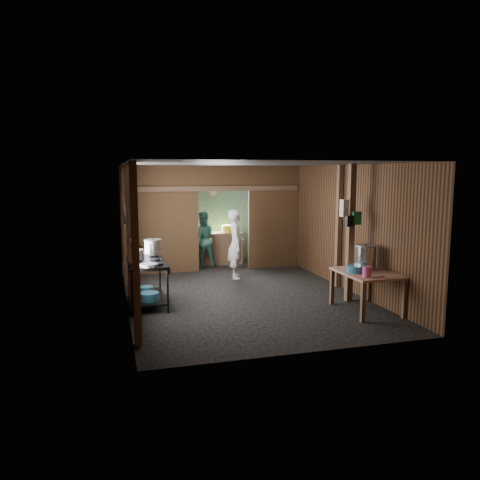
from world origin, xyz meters
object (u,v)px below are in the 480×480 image
object	(u,v)px
pink_bucket	(367,272)
cook	(236,244)
prep_table	(366,291)
stove_pot_large	(153,248)
yellow_tub	(228,229)
stock_pot	(366,257)
gas_range	(147,283)

from	to	relation	value
pink_bucket	cook	size ratio (longest dim) A/B	0.11
prep_table	cook	world-z (taller)	cook
cook	pink_bucket	bearing A→B (deg)	-147.34
stove_pot_large	yellow_tub	bearing A→B (deg)	52.36
pink_bucket	cook	xyz separation A→B (m)	(-1.32, 3.53, 0.00)
stove_pot_large	cook	size ratio (longest dim) A/B	0.21
yellow_tub	pink_bucket	bearing A→B (deg)	-78.69
pink_bucket	cook	bearing A→B (deg)	110.46
stock_pot	cook	size ratio (longest dim) A/B	0.29
yellow_tub	cook	distance (m)	1.78
stove_pot_large	pink_bucket	bearing A→B (deg)	-35.20
stove_pot_large	cook	bearing A→B (deg)	30.56
prep_table	stove_pot_large	size ratio (longest dim) A/B	3.50
stove_pot_large	stock_pot	world-z (taller)	stove_pot_large
stove_pot_large	stock_pot	xyz separation A→B (m)	(3.66, -1.72, -0.06)
prep_table	stove_pot_large	distance (m)	4.11
stove_pot_large	stock_pot	distance (m)	4.04
pink_bucket	stock_pot	bearing A→B (deg)	61.54
yellow_tub	gas_range	bearing A→B (deg)	-125.08
stock_pot	cook	bearing A→B (deg)	119.68
gas_range	cook	xyz separation A→B (m)	(2.18, 1.71, 0.39)
pink_bucket	yellow_tub	bearing A→B (deg)	101.31
prep_table	pink_bucket	world-z (taller)	pink_bucket
stock_pot	pink_bucket	xyz separation A→B (m)	(-0.34, -0.62, -0.12)
gas_range	stock_pot	size ratio (longest dim) A/B	3.08
yellow_tub	cook	xyz separation A→B (m)	(-0.26, -1.75, -0.15)
prep_table	yellow_tub	distance (m)	5.12
gas_range	prep_table	world-z (taller)	gas_range
yellow_tub	cook	size ratio (longest dim) A/B	0.21
prep_table	pink_bucket	size ratio (longest dim) A/B	6.71
gas_range	cook	bearing A→B (deg)	38.25
gas_range	stove_pot_large	distance (m)	0.79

